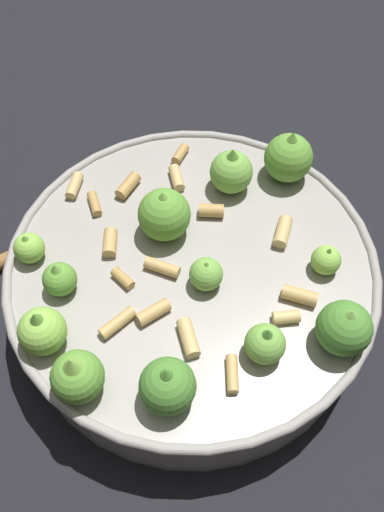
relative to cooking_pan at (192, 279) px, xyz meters
The scene contains 3 objects.
ground_plane 0.04m from the cooking_pan, 127.08° to the left, with size 2.40×2.40×0.00m, color black.
cooking_pan is the anchor object (origin of this frame).
wooden_spoon 0.21m from the cooking_pan, behind, with size 0.16×0.18×0.02m.
Camera 1 is at (0.08, -0.25, 0.47)m, focal length 37.55 mm.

